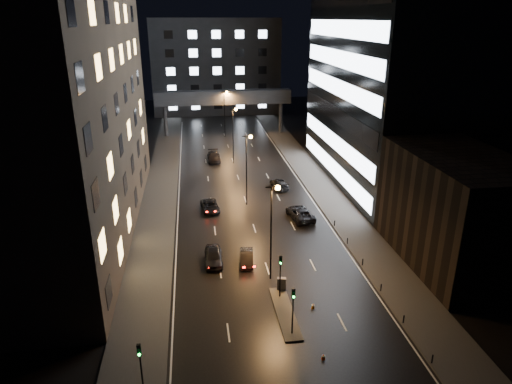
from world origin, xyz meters
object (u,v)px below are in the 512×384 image
at_px(car_away_c, 210,206).
at_px(car_toward_b, 279,184).
at_px(car_away_d, 214,157).
at_px(car_away_a, 213,256).
at_px(car_toward_a, 300,213).
at_px(utility_cabinet, 282,284).
at_px(car_away_b, 247,258).

height_order(car_away_c, car_toward_b, car_toward_b).
height_order(car_away_c, car_away_d, car_away_d).
bearing_deg(car_away_a, car_toward_a, 40.85).
distance_m(car_away_a, car_away_c, 14.59).
relative_size(car_toward_b, utility_cabinet, 3.98).
bearing_deg(car_toward_a, car_away_a, 32.66).
height_order(car_away_d, car_toward_b, car_away_d).
bearing_deg(car_away_b, car_toward_b, 77.35).
bearing_deg(car_toward_a, car_toward_b, -94.81).
height_order(car_toward_b, utility_cabinet, car_toward_b).
xyz_separation_m(car_away_b, car_away_c, (-3.23, 15.10, 0.01)).
bearing_deg(car_toward_a, car_away_c, -28.20).
distance_m(car_away_a, car_toward_a, 15.76).
distance_m(car_away_b, car_toward_a, 13.64).
relative_size(car_toward_a, car_toward_b, 1.17).
xyz_separation_m(car_away_d, car_toward_b, (9.33, -15.82, -0.11)).
distance_m(car_away_b, car_toward_b, 23.93).
relative_size(car_away_a, car_toward_a, 0.83).
bearing_deg(car_away_b, car_away_c, 108.67).
distance_m(car_toward_a, car_toward_b, 11.90).
xyz_separation_m(car_away_c, car_toward_b, (11.11, 7.49, 0.04)).
bearing_deg(car_away_a, utility_cabinet, -44.23).
relative_size(car_toward_a, utility_cabinet, 4.66).
height_order(car_away_a, car_away_d, car_away_d).
bearing_deg(car_away_d, car_away_c, -94.82).
bearing_deg(car_toward_b, utility_cabinet, 73.15).
bearing_deg(car_away_c, car_away_d, 79.12).
height_order(car_away_b, utility_cabinet, utility_cabinet).
xyz_separation_m(car_toward_a, utility_cabinet, (-5.73, -16.44, -0.03)).
bearing_deg(car_toward_a, utility_cabinet, 63.19).
xyz_separation_m(car_away_c, utility_cabinet, (5.96, -20.84, 0.10)).
relative_size(car_away_a, car_away_d, 0.84).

